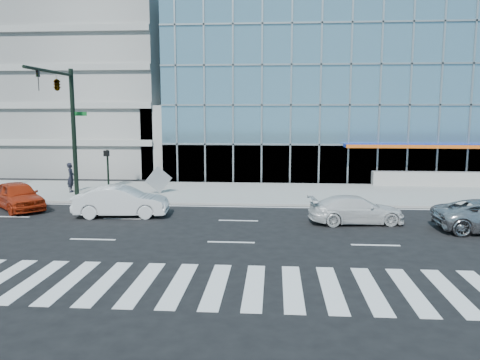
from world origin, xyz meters
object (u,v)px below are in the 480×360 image
object	(u,v)px
traffic_signal	(62,100)
pedestrian	(71,177)
red_sedan	(18,196)
white_sedan	(121,201)
tilted_panel	(159,180)
ped_signal_post	(107,166)
white_suv	(356,210)

from	to	relation	value
traffic_signal	pedestrian	bearing A→B (deg)	108.05
red_sedan	white_sedan	bearing A→B (deg)	-57.78
tilted_panel	white_sedan	bearing A→B (deg)	-126.18
red_sedan	pedestrian	distance (m)	5.17
tilted_panel	ped_signal_post	bearing A→B (deg)	-178.39
ped_signal_post	traffic_signal	bearing A→B (deg)	-171.48
red_sedan	pedestrian	bearing A→B (deg)	34.40
white_suv	tilted_panel	size ratio (longest dim) A/B	3.58
traffic_signal	ped_signal_post	bearing A→B (deg)	8.52
traffic_signal	red_sedan	distance (m)	6.24
white_suv	traffic_signal	bearing A→B (deg)	67.99
red_sedan	tilted_panel	world-z (taller)	tilted_panel
pedestrian	ped_signal_post	bearing A→B (deg)	-132.95
ped_signal_post	white_sedan	distance (m)	5.15
white_sedan	tilted_panel	bearing A→B (deg)	-9.24
ped_signal_post	white_suv	distance (m)	15.28
traffic_signal	white_suv	size ratio (longest dim) A/B	1.72
ped_signal_post	tilted_panel	size ratio (longest dim) A/B	2.31
ped_signal_post	tilted_panel	distance (m)	3.46
white_sedan	pedestrian	xyz separation A→B (m)	(-5.56, 6.41, 0.34)
traffic_signal	tilted_panel	size ratio (longest dim) A/B	6.15
traffic_signal	red_sedan	xyz separation A→B (m)	(-1.62, -2.72, -5.38)
ped_signal_post	red_sedan	xyz separation A→B (m)	(-4.12, -3.09, -1.35)
ped_signal_post	white_sedan	size ratio (longest dim) A/B	0.62
ped_signal_post	pedestrian	xyz separation A→B (m)	(-3.27, 2.00, -1.01)
pedestrian	tilted_panel	bearing A→B (deg)	-103.19
traffic_signal	white_sedan	size ratio (longest dim) A/B	1.65
ped_signal_post	red_sedan	bearing A→B (deg)	-143.07
ped_signal_post	white_suv	xyz separation A→B (m)	(14.35, -5.03, -1.47)
red_sedan	ped_signal_post	bearing A→B (deg)	-9.25
white_sedan	tilted_panel	distance (m)	6.25
pedestrian	white_sedan	bearing A→B (deg)	-150.57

